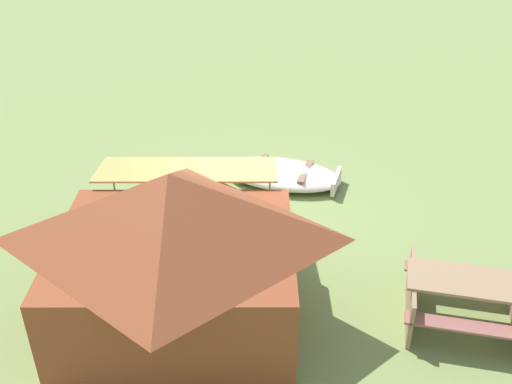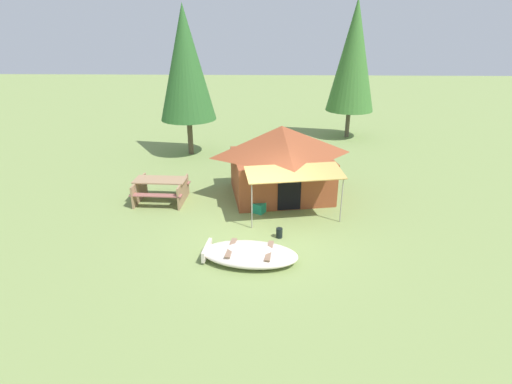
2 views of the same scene
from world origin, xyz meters
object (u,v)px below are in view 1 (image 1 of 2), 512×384
Objects in this scene: canvas_cabin_tent at (175,250)px; beached_rowboat at (283,174)px; cooler_box at (249,259)px; fuel_can at (233,203)px; picnic_table at (466,297)px.

beached_rowboat is at bearing -101.48° from canvas_cabin_tent.
fuel_can is at bearing -69.19° from cooler_box.
beached_rowboat is at bearing -122.42° from fuel_can.
picnic_table reaches higher than beached_rowboat.
beached_rowboat is 0.58× the size of canvas_cabin_tent.
canvas_cabin_tent is 9.80× the size of cooler_box.
beached_rowboat is 1.46× the size of picnic_table.
cooler_box is 1.81m from fuel_can.
canvas_cabin_tent reaches higher than beached_rowboat.
beached_rowboat is 2.94m from cooler_box.
fuel_can is (0.64, -1.69, -0.02)m from cooler_box.
canvas_cabin_tent is (0.89, 4.39, 1.10)m from beached_rowboat.
canvas_cabin_tent reaches higher than fuel_can.
picnic_table is (-3.19, 3.68, 0.30)m from beached_rowboat.
canvas_cabin_tent is 3.35m from fuel_can.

